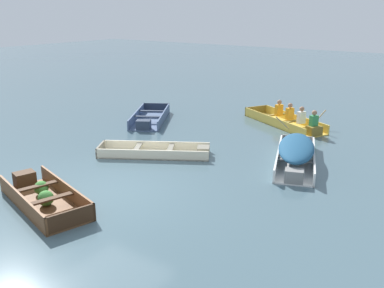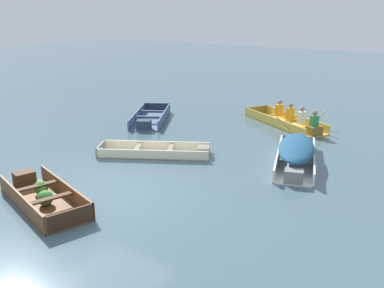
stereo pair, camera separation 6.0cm
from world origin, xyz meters
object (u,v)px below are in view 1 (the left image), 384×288
object	(u,v)px
skiff_white_mid_moored	(296,151)
rowboat_yellow_with_crew	(288,121)
skiff_cream_near_moored	(158,152)
dinghy_wooden_brown_foreground	(42,196)
skiff_slate_blue_far_moored	(150,119)

from	to	relation	value
skiff_white_mid_moored	rowboat_yellow_with_crew	bearing A→B (deg)	115.98
rowboat_yellow_with_crew	skiff_cream_near_moored	bearing A→B (deg)	-109.21
skiff_cream_near_moored	rowboat_yellow_with_crew	size ratio (longest dim) A/B	0.88
dinghy_wooden_brown_foreground	skiff_slate_blue_far_moored	xyz separation A→B (m)	(-2.83, 7.10, -0.03)
dinghy_wooden_brown_foreground	skiff_cream_near_moored	bearing A→B (deg)	89.19
rowboat_yellow_with_crew	skiff_slate_blue_far_moored	bearing A→B (deg)	-152.19
skiff_white_mid_moored	skiff_slate_blue_far_moored	xyz separation A→B (m)	(-6.64, 1.27, -0.27)
dinghy_wooden_brown_foreground	rowboat_yellow_with_crew	world-z (taller)	rowboat_yellow_with_crew
skiff_white_mid_moored	skiff_slate_blue_far_moored	bearing A→B (deg)	169.21
dinghy_wooden_brown_foreground	rowboat_yellow_with_crew	bearing A→B (deg)	78.46
skiff_slate_blue_far_moored	rowboat_yellow_with_crew	size ratio (longest dim) A/B	0.86
skiff_white_mid_moored	skiff_slate_blue_far_moored	size ratio (longest dim) A/B	1.06
dinghy_wooden_brown_foreground	skiff_slate_blue_far_moored	distance (m)	7.64
dinghy_wooden_brown_foreground	rowboat_yellow_with_crew	size ratio (longest dim) A/B	0.81
skiff_cream_near_moored	rowboat_yellow_with_crew	bearing A→B (deg)	70.79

